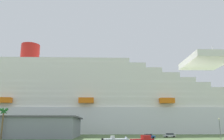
# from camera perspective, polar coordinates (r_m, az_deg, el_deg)

# --- Properties ---
(ground_plane) EXTENTS (600.00, 600.00, 0.00)m
(ground_plane) POSITION_cam_1_polar(r_m,az_deg,el_deg) (104.60, -1.31, -15.84)
(ground_plane) COLOR #567042
(cruise_ship) EXTENTS (293.75, 44.59, 61.37)m
(cruise_ship) POSITION_cam_1_polar(r_m,az_deg,el_deg) (143.63, -6.42, -8.31)
(cruise_ship) COLOR white
(cruise_ship) RESTS_ON ground_plane
(terminal_building) EXTENTS (49.93, 30.21, 7.88)m
(terminal_building) POSITION_cam_1_polar(r_m,az_deg,el_deg) (101.72, -22.07, -12.73)
(terminal_building) COLOR gray
(terminal_building) RESTS_ON ground_plane
(pickup_truck) EXTENTS (5.87, 3.07, 2.20)m
(pickup_truck) POSITION_cam_1_polar(r_m,az_deg,el_deg) (60.59, 7.57, -16.52)
(pickup_truck) COLOR red
(pickup_truck) RESTS_ON ground_plane
(palm_tree) EXTENTS (3.22, 3.28, 10.35)m
(palm_tree) POSITION_cam_1_polar(r_m,az_deg,el_deg) (87.86, -24.93, -9.66)
(palm_tree) COLOR brown
(palm_tree) RESTS_ON ground_plane
(street_lamp) EXTENTS (0.56, 0.56, 7.03)m
(street_lamp) POSITION_cam_1_polar(r_m,az_deg,el_deg) (88.71, 24.73, -12.08)
(street_lamp) COLOR slate
(street_lamp) RESTS_ON ground_plane
(parked_car_silver_sedan) EXTENTS (4.64, 2.40, 1.58)m
(parked_car_silver_sedan) POSITION_cam_1_polar(r_m,az_deg,el_deg) (97.53, 13.82, -15.16)
(parked_car_silver_sedan) COLOR silver
(parked_car_silver_sedan) RESTS_ON ground_plane
(parked_car_blue_suv) EXTENTS (4.48, 2.22, 1.58)m
(parked_car_blue_suv) POSITION_cam_1_polar(r_m,az_deg,el_deg) (88.09, 8.90, -15.61)
(parked_car_blue_suv) COLOR #264C99
(parked_car_blue_suv) RESTS_ON ground_plane
(parked_car_yellow_taxi) EXTENTS (4.47, 2.26, 1.58)m
(parked_car_yellow_taxi) POSITION_cam_1_polar(r_m,az_deg,el_deg) (93.77, -22.93, -14.61)
(parked_car_yellow_taxi) COLOR yellow
(parked_car_yellow_taxi) RESTS_ON ground_plane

